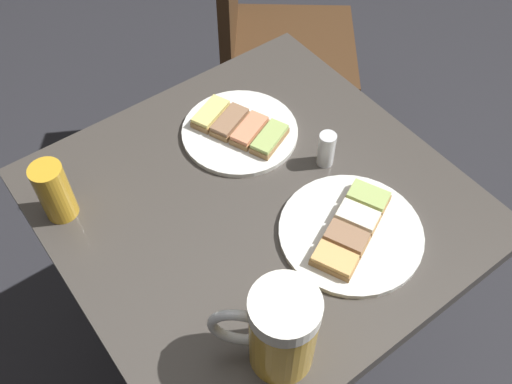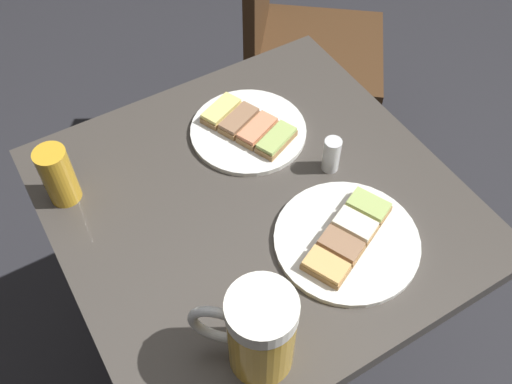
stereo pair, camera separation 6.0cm
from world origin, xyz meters
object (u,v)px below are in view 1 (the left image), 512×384
(cafe_chair, at_px, (267,34))
(salt_shaker, at_px, (326,149))
(plate_far, at_px, (240,130))
(beer_mug, at_px, (280,330))
(plate_near, at_px, (351,231))
(beer_glass_small, at_px, (54,191))

(cafe_chair, bearing_deg, salt_shaker, 9.19)
(salt_shaker, xyz_separation_m, cafe_chair, (0.60, -0.33, -0.27))
(plate_far, distance_m, salt_shaker, 0.17)
(beer_mug, xyz_separation_m, cafe_chair, (0.83, -0.62, -0.31))
(plate_near, bearing_deg, beer_glass_small, 47.83)
(plate_far, distance_m, cafe_chair, 0.66)
(beer_mug, xyz_separation_m, beer_glass_small, (0.41, 0.13, -0.02))
(plate_far, bearing_deg, beer_glass_small, 84.85)
(plate_near, xyz_separation_m, salt_shaker, (0.14, -0.07, 0.02))
(plate_near, height_order, plate_far, same)
(plate_far, relative_size, beer_glass_small, 1.96)
(plate_far, height_order, beer_glass_small, beer_glass_small)
(plate_far, xyz_separation_m, cafe_chair, (0.45, -0.41, -0.24))
(plate_far, distance_m, beer_mug, 0.44)
(beer_glass_small, bearing_deg, salt_shaker, -112.88)
(plate_near, bearing_deg, beer_mug, 111.98)
(beer_mug, relative_size, cafe_chair, 0.19)
(plate_near, bearing_deg, plate_far, 2.44)
(salt_shaker, relative_size, cafe_chair, 0.08)
(plate_near, height_order, beer_glass_small, beer_glass_small)
(salt_shaker, bearing_deg, beer_glass_small, 67.12)
(beer_mug, distance_m, cafe_chair, 1.08)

